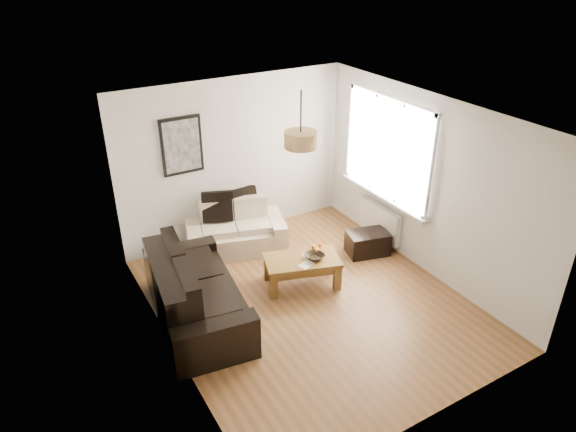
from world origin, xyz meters
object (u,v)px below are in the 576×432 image
sofa_leather (196,289)px  coffee_table (302,271)px  loveseat_cream (236,228)px  ottoman (368,243)px

sofa_leather → coffee_table: 1.57m
coffee_table → sofa_leather: bearing=178.3°
sofa_leather → coffee_table: (1.55, -0.05, -0.23)m
loveseat_cream → sofa_leather: bearing=-115.4°
loveseat_cream → coffee_table: bearing=-57.8°
loveseat_cream → ottoman: 2.08m
coffee_table → ottoman: size_ratio=1.64×
coffee_table → ottoman: (1.33, 0.19, -0.03)m
sofa_leather → ottoman: 2.90m
loveseat_cream → coffee_table: 1.42m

